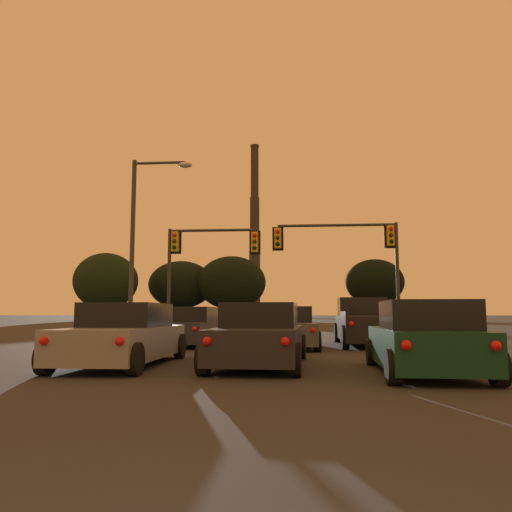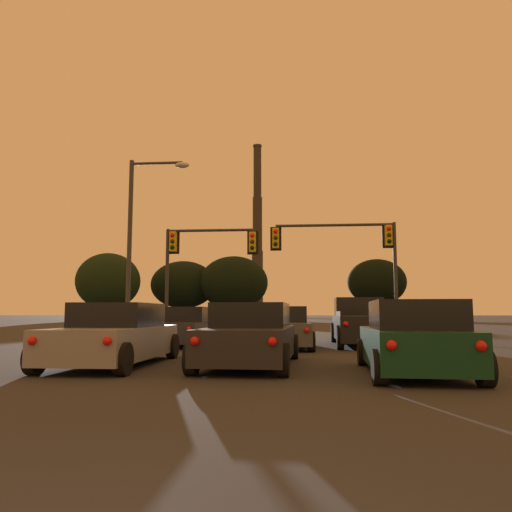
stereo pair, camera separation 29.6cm
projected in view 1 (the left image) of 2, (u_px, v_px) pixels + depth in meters
name	position (u px, v px, depth m)	size (l,w,h in m)	color
sedan_left_lane_front	(190.00, 327.00, 18.56)	(2.13, 4.76, 1.43)	#232328
hatchback_right_lane_second	(424.00, 340.00, 9.76)	(2.06, 4.17, 1.44)	#0F3823
sedan_center_lane_second	(260.00, 336.00, 11.43)	(2.17, 4.77, 1.43)	#232328
sedan_center_lane_front	(287.00, 328.00, 17.44)	(2.16, 4.77, 1.43)	#4C4F54
sedan_left_lane_second	(125.00, 336.00, 11.54)	(1.99, 4.71, 1.43)	gray
pickup_truck_right_lane_front	(366.00, 324.00, 18.89)	(2.29, 5.54, 1.82)	black
traffic_light_overhead_right	(354.00, 249.00, 25.41)	(6.51, 0.50, 5.79)	#2D2D30
traffic_light_overhead_left	(200.00, 254.00, 25.78)	(4.93, 0.50, 5.57)	#2D2D30
street_lamp	(142.00, 228.00, 22.20)	(2.75, 0.36, 8.09)	#38383A
smokestack	(255.00, 248.00, 178.65)	(6.32, 6.32, 62.60)	#2B2722
treeline_center_right	(106.00, 281.00, 88.61)	(11.40, 10.26, 11.91)	black
treeline_far_left	(232.00, 283.00, 94.71)	(13.02, 11.72, 12.02)	black
treeline_right_mid	(375.00, 282.00, 89.82)	(10.49, 9.44, 10.93)	black
treeline_center_left	(181.00, 285.00, 97.40)	(12.70, 11.43, 11.39)	black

